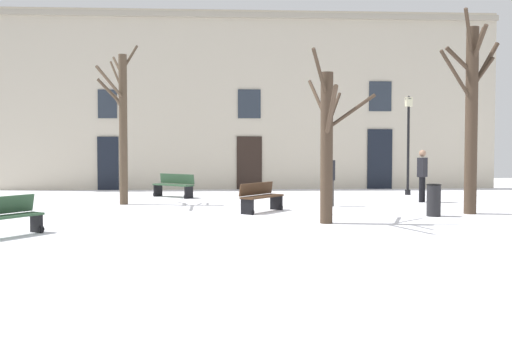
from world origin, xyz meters
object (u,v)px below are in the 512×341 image
Objects in this scene: tree_near_facade at (327,141)px; person_near_bench at (329,176)px; tree_foreground at (472,111)px; streetlamp at (408,134)px; bench_near_center_tree at (261,197)px; bench_far_corner at (174,185)px; person_by_shop_door at (422,173)px; bench_back_to_back_left at (5,216)px; litter_bin at (434,200)px; tree_left_of_center at (122,122)px.

tree_near_facade reaches higher than person_near_bench.
tree_foreground reaches higher than streetlamp.
tree_foreground is 6.43m from bench_near_center_tree.
bench_far_corner is 8.98m from person_by_shop_door.
bench_near_center_tree is (5.69, 4.25, 0.00)m from bench_back_to_back_left.
litter_bin is (-1.51, -6.84, -1.93)m from streetlamp.
tree_left_of_center is 10.26m from person_by_shop_door.
person_by_shop_door reaches higher than bench_far_corner.
person_by_shop_door is at bearing -26.88° from bench_near_center_tree.
tree_left_of_center is 0.94× the size of tree_foreground.
litter_bin is at bearing 21.64° from tree_near_facade.
person_near_bench is (-3.61, 2.28, -1.93)m from tree_foreground.
tree_near_facade is at bearing -20.66° from bench_far_corner.
tree_near_facade is at bearing -40.19° from tree_left_of_center.
bench_near_center_tree is (-5.89, 0.79, -2.45)m from tree_foreground.
tree_left_of_center is at bearing 134.15° from person_by_shop_door.
bench_near_center_tree is (-1.48, 2.55, -1.61)m from tree_near_facade.
tree_near_facade is 0.80× the size of tree_left_of_center.
bench_far_corner is (1.46, 2.55, -2.25)m from tree_left_of_center.
tree_near_facade is 2.35× the size of person_by_shop_door.
tree_foreground reaches higher than litter_bin.
tree_near_facade reaches higher than streetlamp.
bench_far_corner is (-7.59, 6.26, 0.02)m from litter_bin.
person_by_shop_door is (3.43, 1.15, 0.04)m from person_near_bench.
tree_foreground reaches higher than person_by_shop_door.
tree_near_facade is at bearing -92.44° from person_near_bench.
tree_near_facade is at bearing -120.03° from streetlamp.
tree_foreground is (4.41, 1.76, 0.85)m from tree_near_facade.
tree_left_of_center is 7.17m from bench_back_to_back_left.
litter_bin is 0.54× the size of bench_far_corner.
person_by_shop_door reaches higher than person_near_bench.
tree_left_of_center reaches higher than bench_far_corner.
streetlamp is at bearing 16.50° from tree_left_of_center.
tree_foreground is 3.44× the size of bench_far_corner.
streetlamp is 9.32m from bench_far_corner.
tree_foreground is (10.30, -3.22, 0.19)m from tree_left_of_center.
tree_foreground reaches higher than bench_back_to_back_left.
person_by_shop_door is at bearing 27.26° from person_near_bench.
streetlamp reaches higher than litter_bin.
bench_back_to_back_left is 9.63m from bench_far_corner.
bench_near_center_tree is at bearing -17.90° from bench_back_to_back_left.
tree_near_facade is 4.25m from person_near_bench.
person_near_bench is (-3.89, -4.07, -1.42)m from streetlamp.
litter_bin is 4.10m from person_by_shop_door.
streetlamp is 3.26m from person_by_shop_door.
bench_back_to_back_left is (-11.85, -9.81, -1.94)m from streetlamp.
bench_near_center_tree is (-4.65, 1.29, -0.00)m from litter_bin.
person_near_bench reaches higher than bench_back_to_back_left.
bench_far_corner is at bearing 117.82° from person_by_shop_door.
bench_near_center_tree is 0.91× the size of person_near_bench.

